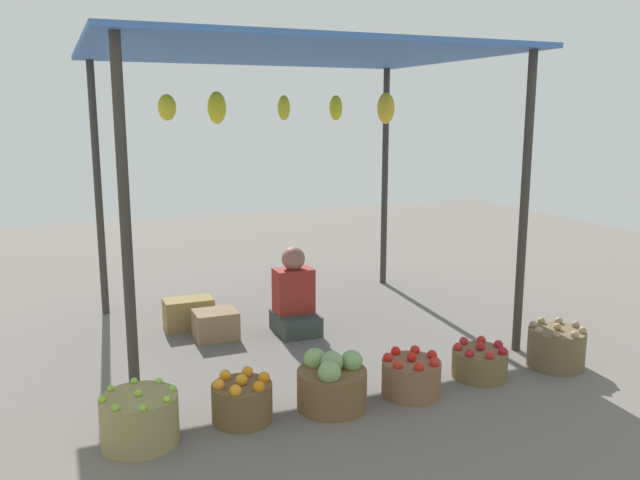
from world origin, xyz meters
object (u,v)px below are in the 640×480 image
at_px(vendor_person, 294,300).
at_px(wooden_crate_stacked_rear, 189,313).
at_px(basket_limes, 140,419).
at_px(basket_oranges, 242,401).
at_px(basket_red_apples, 480,362).
at_px(wooden_crate_near_vendor, 216,325).
at_px(basket_potatoes, 556,347).
at_px(basket_red_tomatoes, 411,376).
at_px(basket_cabbages, 332,384).

xyz_separation_m(vendor_person, wooden_crate_stacked_rear, (-0.86, 0.47, -0.16)).
distance_m(basket_limes, basket_oranges, 0.65).
relative_size(basket_limes, basket_red_apples, 1.12).
distance_m(basket_oranges, wooden_crate_near_vendor, 1.62).
bearing_deg(basket_oranges, wooden_crate_stacked_rear, 88.57).
bearing_deg(basket_oranges, basket_potatoes, -1.06).
height_order(basket_oranges, wooden_crate_near_vendor, basket_oranges).
relative_size(basket_oranges, basket_potatoes, 0.90).
height_order(basket_oranges, basket_potatoes, basket_potatoes).
height_order(basket_red_tomatoes, basket_red_apples, basket_red_tomatoes).
bearing_deg(basket_red_apples, basket_oranges, -179.78).
bearing_deg(vendor_person, basket_potatoes, -44.01).
distance_m(vendor_person, basket_oranges, 1.76).
height_order(basket_red_tomatoes, basket_potatoes, basket_potatoes).
relative_size(basket_cabbages, basket_potatoes, 1.08).
relative_size(vendor_person, wooden_crate_stacked_rear, 1.78).
relative_size(basket_oranges, basket_red_tomatoes, 0.94).
bearing_deg(wooden_crate_near_vendor, vendor_person, -8.32).
relative_size(basket_oranges, basket_cabbages, 0.83).
bearing_deg(wooden_crate_near_vendor, basket_oranges, -97.52).
bearing_deg(basket_red_tomatoes, basket_oranges, 176.62).
xyz_separation_m(basket_potatoes, wooden_crate_stacked_rear, (-2.46, 2.02, -0.02)).
bearing_deg(basket_red_apples, basket_red_tomatoes, -173.00).
xyz_separation_m(basket_cabbages, basket_red_tomatoes, (0.60, -0.02, -0.03)).
height_order(basket_cabbages, wooden_crate_stacked_rear, basket_cabbages).
bearing_deg(basket_red_tomatoes, basket_limes, 179.43).
height_order(basket_cabbages, wooden_crate_near_vendor, basket_cabbages).
bearing_deg(basket_limes, basket_oranges, 4.65).
xyz_separation_m(basket_limes, wooden_crate_stacked_rear, (0.69, 2.02, -0.01)).
height_order(basket_limes, wooden_crate_stacked_rear, basket_limes).
bearing_deg(basket_potatoes, basket_red_tomatoes, -178.94).
bearing_deg(wooden_crate_stacked_rear, basket_red_tomatoes, -60.52).
height_order(basket_potatoes, wooden_crate_stacked_rear, basket_potatoes).
distance_m(basket_limes, basket_potatoes, 3.16).
relative_size(basket_red_apples, wooden_crate_stacked_rear, 0.94).
relative_size(basket_limes, basket_potatoes, 1.06).
xyz_separation_m(basket_oranges, basket_red_tomatoes, (1.20, -0.07, -0.00)).
height_order(wooden_crate_near_vendor, wooden_crate_stacked_rear, wooden_crate_stacked_rear).
distance_m(basket_cabbages, basket_potatoes, 1.90).
distance_m(basket_red_apples, basket_potatoes, 0.68).
distance_m(basket_oranges, basket_red_tomatoes, 1.21).
xyz_separation_m(basket_red_apples, wooden_crate_near_vendor, (-1.63, 1.59, 0.01)).
bearing_deg(vendor_person, basket_red_tomatoes, -79.47).
height_order(basket_oranges, basket_cabbages, basket_cabbages).
height_order(basket_limes, basket_potatoes, basket_potatoes).
relative_size(vendor_person, basket_potatoes, 1.80).
bearing_deg(basket_potatoes, vendor_person, 135.99).
bearing_deg(wooden_crate_stacked_rear, basket_potatoes, -39.32).
bearing_deg(wooden_crate_stacked_rear, vendor_person, -28.63).
distance_m(basket_limes, wooden_crate_stacked_rear, 2.14).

